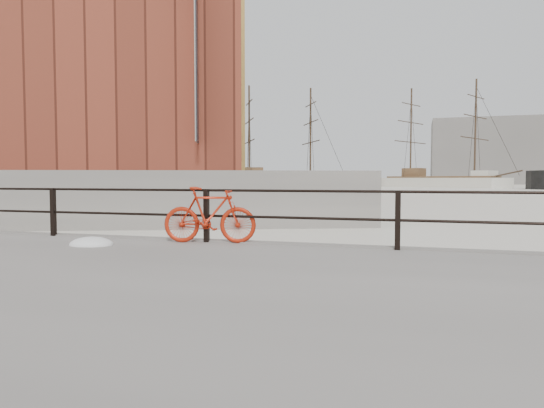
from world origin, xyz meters
The scene contains 15 objects.
ground centered at (0.00, 0.00, 0.00)m, with size 400.00×400.00×0.00m, color white.
promenade centered at (0.00, -4.00, 0.17)m, with size 36.00×8.00×0.35m, color gray.
far_quay centered at (-40.00, 72.00, 0.90)m, with size 24.00×150.00×1.80m, color gray.
guardrail centered at (0.00, -0.15, 0.85)m, with size 28.00×0.10×1.00m, color black, non-canonical shape.
bicycle centered at (-3.39, -0.25, 0.87)m, with size 1.74×0.26×1.05m, color #B2210B.
schooner_mid centered at (4.21, 82.66, 0.00)m, with size 26.31×11.13×19.16m, color beige, non-canonical shape.
schooner_left centered at (-21.16, 67.39, 0.00)m, with size 22.38×10.17×17.20m, color silver, non-canonical shape.
workboat_near centered at (-22.50, 33.62, 0.00)m, with size 11.11×3.70×7.00m, color black, non-canonical shape.
workboat_far centered at (-28.91, 43.45, 0.00)m, with size 11.15×3.85×7.00m, color black, non-canonical shape.
apartment_terracotta centered at (-21.25, 20.26, 11.90)m, with size 20.00×15.00×20.20m, color brown.
apartment_mustard centered at (-29.49, 40.65, 12.90)m, with size 22.00×15.00×22.20m, color gold.
apartment_cream centered at (-38.11, 61.98, 12.40)m, with size 20.00×15.00×21.20m, color beige.
apartment_grey centered at (-46.35, 82.38, 13.40)m, with size 22.00×15.00×23.20m, color gray.
apartment_brick centered at (-54.97, 103.70, 12.40)m, with size 24.00×15.00×21.20m, color brown.
industrial_west centered at (20.00, 140.00, 9.00)m, with size 32.00×18.00×18.00m, color gray.
Camera 1 is at (0.31, -8.52, 1.55)m, focal length 32.00 mm.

